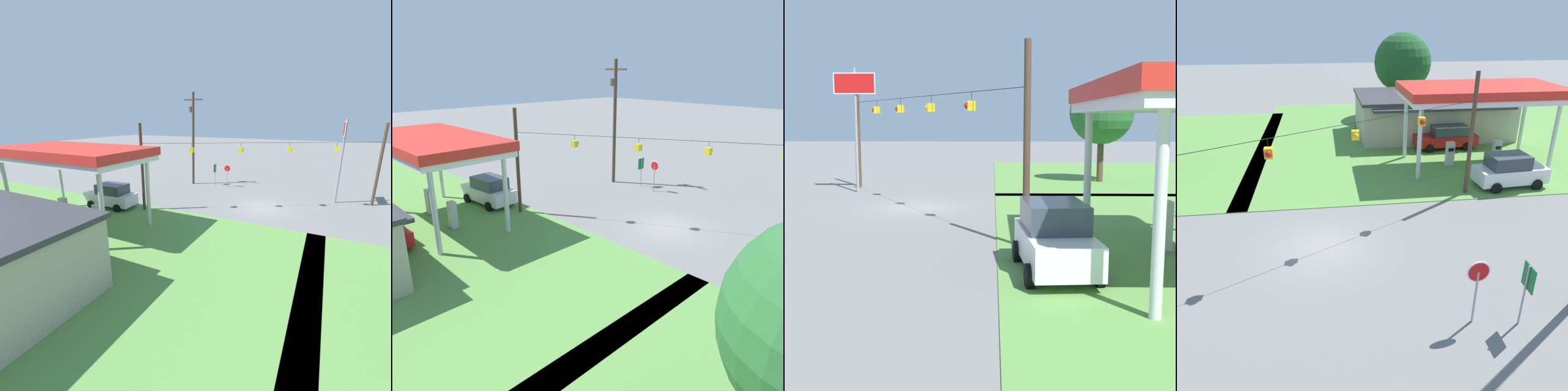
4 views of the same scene
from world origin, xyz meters
TOP-DOWN VIEW (x-y plane):
  - ground_plane at (0.00, 0.00)m, footprint 160.00×160.00m
  - grass_verge_station_corner at (12.87, 18.00)m, footprint 36.00×28.00m
  - gas_station_canopy at (10.87, 9.62)m, footprint 10.49×5.66m
  - gas_station_store at (10.00, 17.98)m, footprint 13.24×8.53m
  - fuel_pump_near at (9.13, 9.62)m, footprint 0.71×0.56m
  - fuel_pump_far at (12.60, 9.62)m, footprint 0.71×0.56m
  - car_at_pumps_front at (11.66, 5.66)m, footprint 4.51×2.37m
  - car_at_pumps_rear at (10.09, 13.57)m, footprint 5.04×2.28m
  - stop_sign_roadside at (5.14, -5.47)m, footprint 0.80×0.08m
  - route_sign at (6.73, -5.77)m, footprint 0.10×0.70m
  - signal_span_gantry at (0.00, -0.01)m, footprint 17.59×10.24m
  - tree_behind_station at (8.91, 26.01)m, footprint 5.95×5.95m

SIDE VIEW (x-z plane):
  - ground_plane at x=0.00m, z-range 0.00..0.00m
  - grass_verge_station_corner at x=12.87m, z-range 0.00..0.04m
  - fuel_pump_near at x=9.13m, z-range -0.04..1.72m
  - fuel_pump_far at x=12.60m, z-range -0.04..1.72m
  - car_at_pumps_rear at x=10.09m, z-range 0.02..1.91m
  - car_at_pumps_front at x=11.66m, z-range 0.00..2.08m
  - route_sign at x=6.73m, z-range 0.51..2.91m
  - gas_station_store at x=10.00m, z-range 0.01..3.61m
  - stop_sign_roadside at x=5.14m, z-range 0.56..3.06m
  - signal_span_gantry at x=0.00m, z-range 0.36..7.45m
  - gas_station_canopy at x=10.87m, z-range 2.27..7.86m
  - tree_behind_station at x=8.91m, z-range 1.21..9.59m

